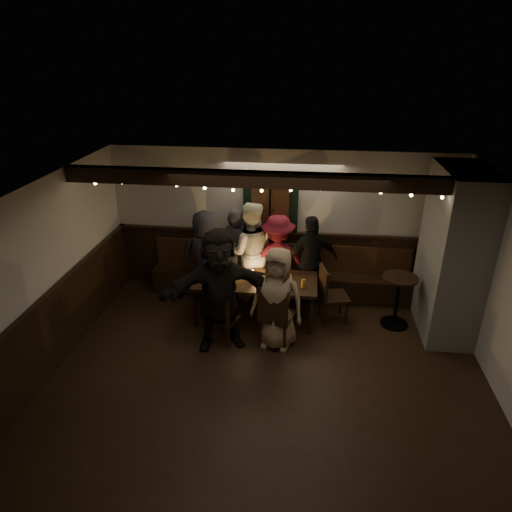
# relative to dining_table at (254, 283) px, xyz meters

# --- Properties ---
(room) EXTENTS (6.02, 5.01, 2.62)m
(room) POSITION_rel_dining_table_xyz_m (1.42, 0.02, 0.42)
(room) COLOR black
(room) RESTS_ON ground
(dining_table) EXTENTS (2.01, 0.86, 0.87)m
(dining_table) POSITION_rel_dining_table_xyz_m (0.00, 0.00, 0.00)
(dining_table) COLOR black
(dining_table) RESTS_ON ground
(chair_near_left) EXTENTS (0.48, 0.48, 0.83)m
(chair_near_left) POSITION_rel_dining_table_xyz_m (-0.40, -0.77, -0.19)
(chair_near_left) COLOR black
(chair_near_left) RESTS_ON ground
(chair_near_right) EXTENTS (0.57, 0.57, 1.03)m
(chair_near_right) POSITION_rel_dining_table_xyz_m (0.40, -0.74, -0.08)
(chair_near_right) COLOR black
(chair_near_right) RESTS_ON ground
(chair_end) EXTENTS (0.53, 0.53, 0.97)m
(chair_end) POSITION_rel_dining_table_xyz_m (1.21, 0.07, -0.11)
(chair_end) COLOR black
(chair_end) RESTS_ON ground
(high_top) EXTENTS (0.55, 0.55, 0.87)m
(high_top) POSITION_rel_dining_table_xyz_m (2.29, 0.08, -0.10)
(high_top) COLOR black
(high_top) RESTS_ON ground
(person_a) EXTENTS (0.88, 0.66, 1.62)m
(person_a) POSITION_rel_dining_table_xyz_m (-0.95, 0.64, 0.15)
(person_a) COLOR #23212B
(person_a) RESTS_ON ground
(person_b) EXTENTS (0.71, 0.58, 1.66)m
(person_b) POSITION_rel_dining_table_xyz_m (-0.40, 0.75, 0.17)
(person_b) COLOR #2D2D30
(person_b) RESTS_ON ground
(person_c) EXTENTS (0.96, 0.80, 1.79)m
(person_c) POSITION_rel_dining_table_xyz_m (-0.16, 0.70, 0.24)
(person_c) COLOR beige
(person_c) RESTS_ON ground
(person_d) EXTENTS (1.10, 0.73, 1.59)m
(person_d) POSITION_rel_dining_table_xyz_m (0.32, 0.67, 0.14)
(person_d) COLOR maroon
(person_d) RESTS_ON ground
(person_e) EXTENTS (1.02, 0.67, 1.61)m
(person_e) POSITION_rel_dining_table_xyz_m (0.90, 0.65, 0.15)
(person_e) COLOR black
(person_e) RESTS_ON ground
(person_f) EXTENTS (1.82, 1.07, 1.87)m
(person_f) POSITION_rel_dining_table_xyz_m (-0.41, -0.78, 0.28)
(person_f) COLOR black
(person_f) RESTS_ON ground
(person_g) EXTENTS (0.87, 0.66, 1.60)m
(person_g) POSITION_rel_dining_table_xyz_m (0.43, -0.70, 0.14)
(person_g) COLOR tan
(person_g) RESTS_ON ground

